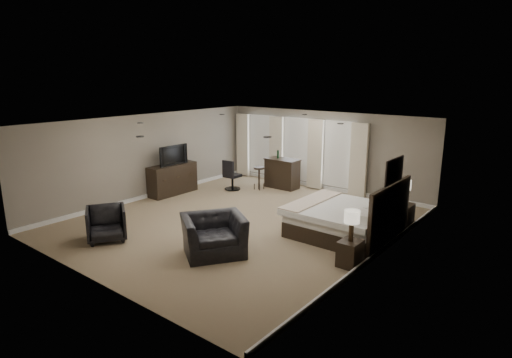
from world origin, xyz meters
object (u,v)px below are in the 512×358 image
Objects in this scene: bed at (345,206)px; armchair_far at (106,222)px; bar_counter at (282,173)px; bar_stool_left at (259,178)px; lamp_near at (352,226)px; tv at (172,162)px; dresser at (173,179)px; bar_stool_right at (293,176)px; armchair_near at (214,229)px; nightstand_far at (402,215)px; lamp_far at (404,192)px; nightstand_near at (350,253)px; desk_chair at (232,175)px.

armchair_far is at bearing -138.32° from bed.
bar_counter is 1.51× the size of bar_stool_left.
lamp_near reaches higher than bar_stool_left.
bed is 6.04m from tv.
dresser is 1.45× the size of bar_counter.
armchair_near is at bearing -73.20° from bar_stool_right.
lamp_near is 0.58× the size of tv.
bar_counter is (-2.03, 5.43, -0.06)m from armchair_near.
nightstand_far is at bearing 90.00° from lamp_near.
bar_counter is at bearing 164.67° from lamp_far.
lamp_far reaches higher than nightstand_near.
nightstand_far is at bearing 90.00° from nightstand_near.
nightstand_far is 0.61m from lamp_far.
bed is 2.07× the size of tv.
tv is (-6.03, -0.11, 0.32)m from bed.
nightstand_far is 7.23m from armchair_far.
bar_stool_right is (2.67, 2.96, -0.07)m from dresser.
desk_chair reaches higher than nightstand_near.
lamp_near reaches higher than armchair_far.
bed reaches higher than bar_stool_left.
bed is 1.96× the size of bar_counter.
dresser is 1.63× the size of desk_chair.
bar_counter reaches higher than dresser.
lamp_near is at bearing -10.92° from dresser.
lamp_near is 0.55× the size of bar_counter.
nightstand_near is at bearing -34.57° from bar_stool_left.
dresser is (-6.92, 1.34, 0.22)m from nightstand_near.
bed is 3.56× the size of lamp_near.
bar_stool_left is at bearing -136.00° from bar_stool_right.
dresser is (-6.03, -0.11, -0.24)m from bed.
dresser is at bearing 59.26° from armchair_far.
bar_stool_left is (-4.19, 2.05, -0.34)m from bed.
bar_stool_left is (-2.51, 4.77, -0.18)m from armchair_near.
lamp_near reaches higher than bar_stool_right.
nightstand_near is at bearing -100.92° from tv.
lamp_near is 0.62× the size of desk_chair.
bar_counter is 1.70m from desk_chair.
armchair_near is at bearing -153.66° from lamp_near.
nightstand_near is 6.21m from bar_counter.
tv is (-6.92, 1.34, 0.19)m from lamp_near.
desk_chair reaches higher than bar_counter.
lamp_far is at bearing 177.90° from desk_chair.
tv reaches higher than armchair_far.
armchair_near is 1.12× the size of bar_counter.
bar_stool_left reaches higher than nightstand_far.
tv reaches higher than nightstand_far.
tv reaches higher than dresser.
bed is at bearing 121.54° from lamp_near.
armchair_near is at bearing -121.64° from bed.
bed is 4.60m from bar_counter.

